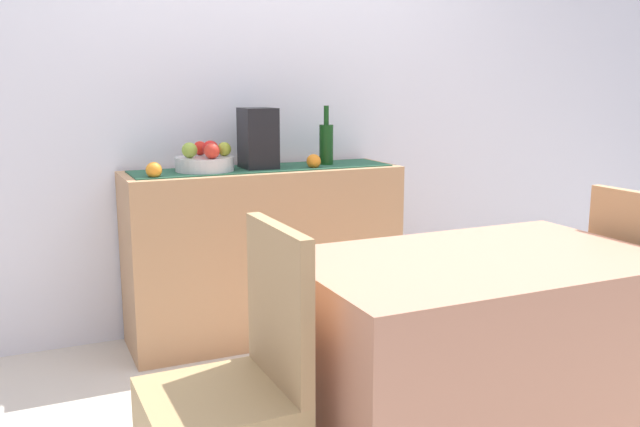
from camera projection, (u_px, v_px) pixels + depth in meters
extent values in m
cube|color=beige|center=(350.00, 412.00, 2.68)|extent=(6.40, 6.40, 0.02)
cube|color=silver|center=(249.00, 69.00, 3.47)|extent=(6.40, 0.06, 2.70)
cube|color=tan|center=(265.00, 253.00, 3.41)|extent=(1.37, 0.42, 0.86)
cube|color=#24523B|center=(263.00, 168.00, 3.32)|extent=(1.29, 0.32, 0.01)
cylinder|color=silver|center=(205.00, 164.00, 3.20)|extent=(0.28, 0.28, 0.07)
sphere|color=red|center=(200.00, 148.00, 3.27)|extent=(0.07, 0.07, 0.07)
sphere|color=red|center=(210.00, 149.00, 3.19)|extent=(0.08, 0.08, 0.08)
sphere|color=#89A73A|center=(190.00, 150.00, 3.14)|extent=(0.07, 0.07, 0.07)
sphere|color=red|center=(212.00, 151.00, 3.10)|extent=(0.07, 0.07, 0.07)
sphere|color=#97A62F|center=(224.00, 149.00, 3.23)|extent=(0.07, 0.07, 0.07)
cylinder|color=#133F15|center=(326.00, 145.00, 3.44)|extent=(0.07, 0.07, 0.21)
cylinder|color=#133F15|center=(326.00, 115.00, 3.42)|extent=(0.03, 0.03, 0.10)
cube|color=black|center=(258.00, 139.00, 3.29)|extent=(0.16, 0.18, 0.30)
sphere|color=orange|center=(314.00, 161.00, 3.33)|extent=(0.07, 0.07, 0.07)
sphere|color=orange|center=(154.00, 170.00, 2.99)|extent=(0.07, 0.07, 0.07)
cube|color=tan|center=(475.00, 366.00, 2.19)|extent=(1.16, 0.72, 0.74)
cube|color=tan|center=(279.00, 304.00, 1.86)|extent=(0.05, 0.40, 0.45)
cube|color=tan|center=(635.00, 254.00, 2.41)|extent=(0.05, 0.40, 0.45)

